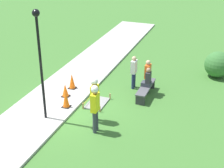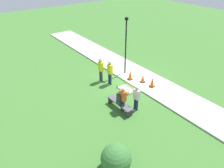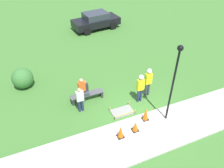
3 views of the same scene
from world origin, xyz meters
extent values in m
plane|color=#3D702D|center=(0.00, 0.00, 0.00)|extent=(60.00, 60.00, 0.00)
cube|color=#ADAAA3|center=(0.00, -1.31, 0.05)|extent=(28.00, 2.62, 0.10)
cube|color=gray|center=(-0.89, 0.63, 0.03)|extent=(1.22, 0.76, 0.06)
cube|color=tan|center=(-1.50, 0.24, 0.14)|extent=(0.05, 0.05, 0.27)
cube|color=tan|center=(-0.28, 0.24, 0.14)|extent=(0.05, 0.05, 0.27)
cube|color=tan|center=(-1.50, 1.01, 0.14)|extent=(0.05, 0.05, 0.27)
cube|color=tan|center=(-0.28, 1.01, 0.14)|extent=(0.05, 0.05, 0.27)
cube|color=yellow|center=(-0.89, 0.24, 0.20)|extent=(1.22, 0.00, 0.04)
cube|color=black|center=(-1.75, -0.98, 0.11)|extent=(0.34, 0.34, 0.02)
cone|color=orange|center=(-1.75, -0.98, 0.48)|extent=(0.29, 0.29, 0.71)
cube|color=black|center=(-0.89, -0.89, 0.11)|extent=(0.34, 0.34, 0.02)
cone|color=orange|center=(-0.89, -0.89, 0.41)|extent=(0.29, 0.29, 0.57)
cube|color=black|center=(-0.03, -0.42, 0.11)|extent=(0.34, 0.34, 0.02)
cone|color=orange|center=(-0.03, -0.42, 0.50)|extent=(0.29, 0.29, 0.75)
cube|color=#2D2D33|center=(-3.26, 2.41, 0.21)|extent=(0.12, 0.40, 0.42)
cube|color=#2D2D33|center=(-1.49, 2.41, 0.21)|extent=(0.12, 0.40, 0.42)
cube|color=#4C4C51|center=(-2.38, 2.41, 0.45)|extent=(1.97, 0.44, 0.06)
cube|color=#383D47|center=(-2.44, 2.41, 0.57)|extent=(0.34, 0.44, 0.18)
cube|color=#2D2D33|center=(-2.44, 2.49, 0.91)|extent=(0.36, 0.20, 0.50)
sphere|color=#A37A5B|center=(-2.44, 2.49, 1.26)|extent=(0.21, 0.21, 0.21)
cylinder|color=#383D47|center=(1.04, 1.41, 0.44)|extent=(0.14, 0.14, 0.89)
cylinder|color=#383D47|center=(1.22, 1.41, 0.44)|extent=(0.14, 0.14, 0.89)
cube|color=yellow|center=(1.13, 1.41, 1.24)|extent=(0.40, 0.22, 0.70)
sphere|color=#A37A5B|center=(1.13, 1.41, 1.71)|extent=(0.24, 0.24, 0.24)
sphere|color=white|center=(1.13, 1.41, 1.78)|extent=(0.28, 0.28, 0.28)
cylinder|color=navy|center=(0.35, 1.10, 0.43)|extent=(0.14, 0.14, 0.87)
cylinder|color=navy|center=(0.53, 1.10, 0.43)|extent=(0.14, 0.14, 0.87)
cube|color=yellow|center=(0.44, 1.10, 1.21)|extent=(0.40, 0.22, 0.69)
sphere|color=brown|center=(0.44, 1.10, 1.67)|extent=(0.24, 0.24, 0.24)
sphere|color=white|center=(0.44, 1.10, 1.74)|extent=(0.27, 0.27, 0.27)
cylinder|color=#383D47|center=(-2.73, 2.40, 0.40)|extent=(0.14, 0.14, 0.79)
cylinder|color=#383D47|center=(-2.55, 2.40, 0.40)|extent=(0.14, 0.14, 0.79)
cube|color=#E55B1E|center=(-2.64, 2.40, 1.11)|extent=(0.40, 0.22, 0.63)
sphere|color=tan|center=(-2.64, 2.40, 1.53)|extent=(0.21, 0.21, 0.21)
cylinder|color=navy|center=(-3.07, 1.65, 0.39)|extent=(0.14, 0.14, 0.78)
cylinder|color=navy|center=(-2.89, 1.65, 0.39)|extent=(0.14, 0.14, 0.78)
cube|color=silver|center=(-2.98, 1.65, 1.09)|extent=(0.40, 0.22, 0.62)
sphere|color=tan|center=(-2.98, 1.65, 1.50)|extent=(0.21, 0.21, 0.21)
cylinder|color=black|center=(1.03, -0.79, 2.16)|extent=(0.10, 0.10, 4.11)
sphere|color=black|center=(1.03, -0.79, 4.31)|extent=(0.28, 0.28, 0.28)
cube|color=black|center=(1.77, 12.39, 0.69)|extent=(4.73, 2.48, 0.67)
cube|color=#2D333D|center=(1.77, 12.39, 1.31)|extent=(2.45, 1.98, 0.57)
cylinder|color=black|center=(3.05, 13.52, 0.35)|extent=(0.72, 0.32, 0.70)
cylinder|color=black|center=(3.28, 11.58, 0.35)|extent=(0.72, 0.32, 0.70)
cylinder|color=black|center=(0.26, 13.20, 0.35)|extent=(0.72, 0.32, 0.70)
cylinder|color=black|center=(0.48, 11.25, 0.35)|extent=(0.72, 0.32, 0.70)
sphere|color=#387033|center=(-5.71, 5.25, 0.66)|extent=(1.33, 1.33, 1.33)
camera|label=1|loc=(11.22, 5.77, 7.17)|focal=55.00mm
camera|label=2|loc=(-10.72, 9.17, 8.03)|focal=35.00mm
camera|label=3|loc=(-4.90, -7.31, 8.66)|focal=35.00mm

